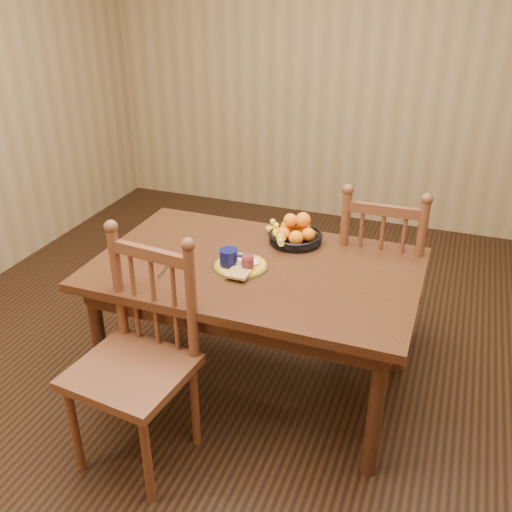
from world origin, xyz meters
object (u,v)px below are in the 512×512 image
(dining_table, at_px, (256,280))
(fruit_bowl, at_px, (294,233))
(chair_near, at_px, (137,362))
(coffee_mug, at_px, (230,259))
(chair_far, at_px, (381,274))
(breakfast_plate, at_px, (241,266))

(dining_table, bearing_deg, fruit_bowl, 72.53)
(dining_table, xyz_separation_m, fruit_bowl, (0.10, 0.32, 0.14))
(dining_table, relative_size, chair_near, 1.50)
(coffee_mug, bearing_deg, chair_near, -111.41)
(dining_table, height_order, coffee_mug, coffee_mug)
(dining_table, xyz_separation_m, chair_far, (0.55, 0.55, -0.15))
(chair_far, height_order, coffee_mug, chair_far)
(dining_table, xyz_separation_m, breakfast_plate, (-0.06, -0.05, 0.10))
(chair_near, relative_size, breakfast_plate, 3.72)
(dining_table, height_order, chair_near, chair_near)
(breakfast_plate, height_order, fruit_bowl, fruit_bowl)
(dining_table, height_order, fruit_bowl, fruit_bowl)
(breakfast_plate, bearing_deg, fruit_bowl, 66.69)
(chair_far, xyz_separation_m, breakfast_plate, (-0.61, -0.61, 0.25))
(dining_table, distance_m, chair_near, 0.73)
(chair_far, bearing_deg, coffee_mug, 42.87)
(chair_near, bearing_deg, fruit_bowl, 72.04)
(chair_far, distance_m, chair_near, 1.48)
(dining_table, distance_m, coffee_mug, 0.19)
(breakfast_plate, xyz_separation_m, fruit_bowl, (0.16, 0.37, 0.04))
(dining_table, bearing_deg, coffee_mug, -145.32)
(breakfast_plate, bearing_deg, chair_near, -114.83)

